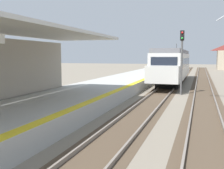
# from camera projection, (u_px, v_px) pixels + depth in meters

# --- Properties ---
(station_platform) EXTENTS (5.00, 80.00, 0.91)m
(station_platform) POSITION_uv_depth(u_px,v_px,m) (77.00, 98.00, 17.61)
(station_platform) COLOR #A8A8A3
(station_platform) RESTS_ON ground
(track_pair_nearest_platform) EXTENTS (2.34, 120.00, 0.16)m
(track_pair_nearest_platform) POSITION_uv_depth(u_px,v_px,m) (155.00, 99.00, 20.09)
(track_pair_nearest_platform) COLOR #4C3D2D
(track_pair_nearest_platform) RESTS_ON ground
(track_pair_middle) EXTENTS (2.34, 120.00, 0.16)m
(track_pair_middle) POSITION_uv_depth(u_px,v_px,m) (204.00, 101.00, 19.04)
(track_pair_middle) COLOR #4C3D2D
(track_pair_middle) RESTS_ON ground
(approaching_train) EXTENTS (2.93, 19.60, 4.76)m
(approaching_train) POSITION_uv_depth(u_px,v_px,m) (173.00, 64.00, 32.21)
(approaching_train) COLOR silver
(approaching_train) RESTS_ON ground
(rail_signal_post) EXTENTS (0.32, 0.34, 5.20)m
(rail_signal_post) POSITION_uv_depth(u_px,v_px,m) (182.00, 56.00, 22.07)
(rail_signal_post) COLOR #4C4C4C
(rail_signal_post) RESTS_ON ground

